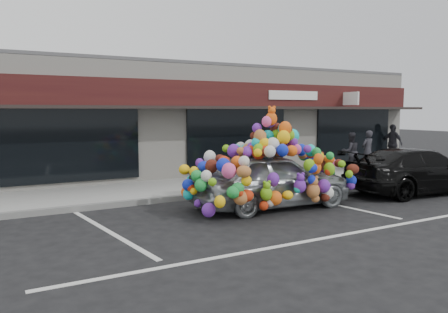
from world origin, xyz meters
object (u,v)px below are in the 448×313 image
pedestrian_a (368,150)px  pedestrian_c (392,144)px  pedestrian_b (351,152)px  black_sedan (417,171)px  toy_car (271,173)px

pedestrian_a → pedestrian_c: pedestrian_c is taller
pedestrian_a → pedestrian_b: bearing=-19.5°
black_sedan → pedestrian_b: size_ratio=3.15×
black_sedan → pedestrian_c: 6.82m
black_sedan → toy_car: bearing=89.8°
toy_car → black_sedan: bearing=-93.4°
pedestrian_a → pedestrian_b: (-0.73, 0.20, -0.04)m
toy_car → black_sedan: size_ratio=0.97×
pedestrian_c → pedestrian_a: bearing=-69.8°
black_sedan → pedestrian_a: pedestrian_a is taller
pedestrian_a → pedestrian_c: bearing=-161.4°
toy_car → pedestrian_a: size_ratio=2.92×
black_sedan → pedestrian_c: (4.68, 4.95, 0.34)m
pedestrian_c → pedestrian_b: bearing=-77.1°
toy_car → pedestrian_b: bearing=-58.8°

